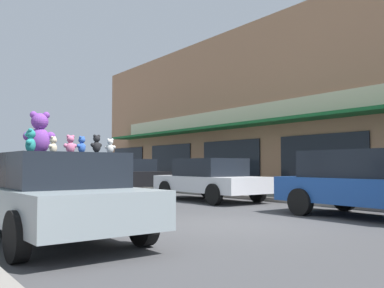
{
  "coord_description": "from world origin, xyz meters",
  "views": [
    {
      "loc": [
        -5.89,
        -6.94,
        1.24
      ],
      "look_at": [
        0.16,
        1.42,
        1.76
      ],
      "focal_mm": 40.0,
      "sensor_mm": 36.0,
      "label": 1
    }
  ],
  "objects": [
    {
      "name": "ground_plane",
      "position": [
        0.0,
        0.0,
        0.0
      ],
      "size": [
        260.0,
        260.0,
        0.0
      ],
      "primitive_type": "plane",
      "color": "#424244"
    },
    {
      "name": "sidewalk_far",
      "position": [
        6.05,
        0.0,
        0.07
      ],
      "size": [
        2.46,
        90.0,
        0.14
      ],
      "color": "gray",
      "rests_on": "ground_plane"
    },
    {
      "name": "storefront_row",
      "position": [
        15.04,
        5.61,
        3.82
      ],
      "size": [
        16.7,
        30.8,
        7.65
      ],
      "color": "tan",
      "rests_on": "ground_plane"
    },
    {
      "name": "plush_art_car",
      "position": [
        -3.58,
        0.22,
        0.77
      ],
      "size": [
        2.17,
        4.48,
        1.44
      ],
      "rotation": [
        0.0,
        0.0,
        0.03
      ],
      "color": "#8C999E",
      "rests_on": "ground_plane"
    },
    {
      "name": "teddy_bear_giant",
      "position": [
        -3.68,
        0.64,
        1.8
      ],
      "size": [
        0.56,
        0.38,
        0.74
      ],
      "rotation": [
        0.0,
        0.0,
        2.89
      ],
      "color": "purple",
      "rests_on": "plush_art_car"
    },
    {
      "name": "teddy_bear_blue",
      "position": [
        -3.28,
        -0.29,
        1.57
      ],
      "size": [
        0.2,
        0.17,
        0.28
      ],
      "rotation": [
        0.0,
        0.0,
        3.72
      ],
      "color": "blue",
      "rests_on": "plush_art_car"
    },
    {
      "name": "teddy_bear_black",
      "position": [
        -3.25,
        -0.8,
        1.57
      ],
      "size": [
        0.21,
        0.14,
        0.28
      ],
      "rotation": [
        0.0,
        0.0,
        3.37
      ],
      "color": "black",
      "rests_on": "plush_art_car"
    },
    {
      "name": "teddy_bear_pink",
      "position": [
        -3.35,
        0.04,
        1.59
      ],
      "size": [
        0.23,
        0.14,
        0.32
      ],
      "rotation": [
        0.0,
        0.0,
        3.18
      ],
      "color": "pink",
      "rests_on": "plush_art_car"
    },
    {
      "name": "teddy_bear_cream",
      "position": [
        -3.55,
        0.31,
        1.58
      ],
      "size": [
        0.2,
        0.2,
        0.3
      ],
      "rotation": [
        0.0,
        0.0,
        3.9
      ],
      "color": "beige",
      "rests_on": "plush_art_car"
    },
    {
      "name": "teddy_bear_teal",
      "position": [
        -4.04,
        -0.12,
        1.62
      ],
      "size": [
        0.21,
        0.28,
        0.38
      ],
      "rotation": [
        0.0,
        0.0,
        4.28
      ],
      "color": "teal",
      "rests_on": "plush_art_car"
    },
    {
      "name": "teddy_bear_white",
      "position": [
        -2.87,
        -0.47,
        1.56
      ],
      "size": [
        0.18,
        0.15,
        0.25
      ],
      "rotation": [
        0.0,
        0.0,
        2.61
      ],
      "color": "white",
      "rests_on": "plush_art_car"
    },
    {
      "name": "parked_car_far_left",
      "position": [
        3.43,
        -1.31,
        0.88
      ],
      "size": [
        2.03,
        4.52,
        1.61
      ],
      "color": "#1E4793",
      "rests_on": "ground_plane"
    },
    {
      "name": "parked_car_far_center",
      "position": [
        3.43,
        4.86,
        0.77
      ],
      "size": [
        2.09,
        4.48,
        1.48
      ],
      "color": "silver",
      "rests_on": "ground_plane"
    },
    {
      "name": "parked_car_far_right",
      "position": [
        3.43,
        11.03,
        0.81
      ],
      "size": [
        2.03,
        4.57,
        1.52
      ],
      "color": "black",
      "rests_on": "ground_plane"
    }
  ]
}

